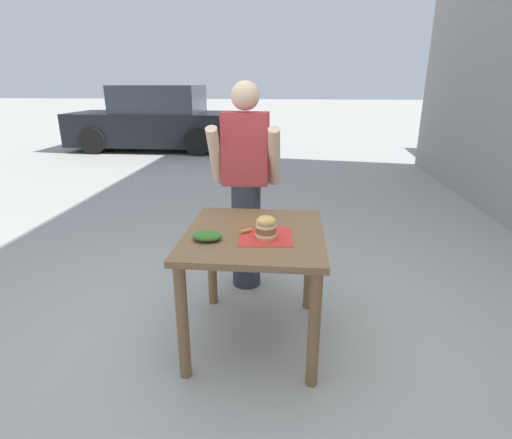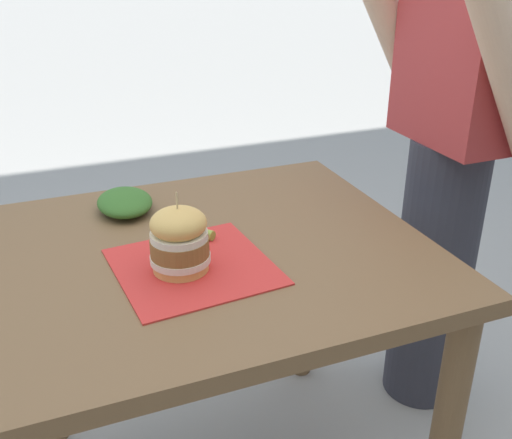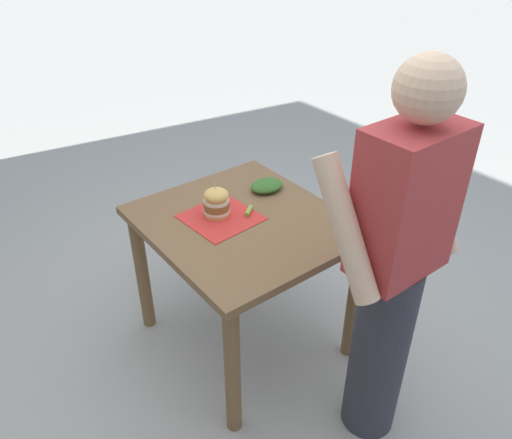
% 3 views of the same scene
% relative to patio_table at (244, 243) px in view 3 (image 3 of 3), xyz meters
% --- Properties ---
extents(ground_plane, '(80.00, 80.00, 0.00)m').
position_rel_patio_table_xyz_m(ground_plane, '(0.00, 0.00, -0.64)').
color(ground_plane, '#ADAAA3').
extents(patio_table, '(0.87, 0.97, 0.78)m').
position_rel_patio_table_xyz_m(patio_table, '(0.00, 0.00, 0.00)').
color(patio_table, brown).
rests_on(patio_table, ground).
extents(serving_paper, '(0.35, 0.35, 0.00)m').
position_rel_patio_table_xyz_m(serving_paper, '(0.08, -0.08, 0.14)').
color(serving_paper, red).
rests_on(serving_paper, patio_table).
extents(sandwich, '(0.13, 0.13, 0.18)m').
position_rel_patio_table_xyz_m(sandwich, '(0.08, -0.11, 0.21)').
color(sandwich, '#E5B25B').
rests_on(sandwich, serving_paper).
extents(pickle_spear, '(0.08, 0.07, 0.02)m').
position_rel_patio_table_xyz_m(pickle_spear, '(-0.05, -0.03, 0.15)').
color(pickle_spear, '#8EA83D').
rests_on(pickle_spear, serving_paper).
extents(side_salad, '(0.18, 0.14, 0.05)m').
position_rel_patio_table_xyz_m(side_salad, '(-0.27, -0.16, 0.16)').
color(side_salad, '#386B28').
rests_on(side_salad, patio_table).
extents(diner_across_table, '(0.55, 0.35, 1.69)m').
position_rel_patio_table_xyz_m(diner_across_table, '(-0.15, 0.76, 0.24)').
color(diner_across_table, '#33333D').
rests_on(diner_across_table, ground).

